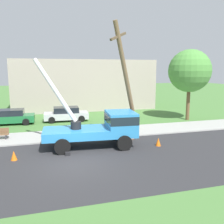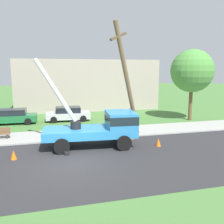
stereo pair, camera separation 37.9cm
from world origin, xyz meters
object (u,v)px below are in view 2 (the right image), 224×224
Objects in this scene: traffic_cone_curbside at (132,135)px; parked_sedan_green at (13,116)px; parked_sedan_silver at (68,114)px; utility_truck at (102,126)px; traffic_cone_behind at (14,155)px; leaning_utility_pole at (127,81)px; roadside_tree_far at (192,71)px; traffic_cone_ahead at (158,142)px.

traffic_cone_curbside is 12.35m from parked_sedan_green.
traffic_cone_curbside is 9.07m from parked_sedan_silver.
utility_truck is at bearing -80.44° from parked_sedan_silver.
traffic_cone_behind and traffic_cone_curbside have the same top height.
roadside_tree_far is (8.46, 4.91, 0.65)m from leaning_utility_pole.
parked_sedan_silver is at bearing 115.94° from leaning_utility_pole.
utility_truck reaches higher than traffic_cone_ahead.
traffic_cone_curbside is 0.13× the size of parked_sedan_green.
traffic_cone_behind is (-9.33, -0.21, 0.00)m from traffic_cone_ahead.
leaning_utility_pole reaches higher than roadside_tree_far.
traffic_cone_ahead is at bearing -15.48° from utility_truck.
traffic_cone_behind is 0.08× the size of roadside_tree_far.
traffic_cone_ahead is 11.22m from roadside_tree_far.
utility_truck is at bearing 12.52° from traffic_cone_behind.
traffic_cone_curbside is (0.34, -0.28, -4.11)m from leaning_utility_pole.
utility_truck is 0.93× the size of roadside_tree_far.
utility_truck is 1.52× the size of parked_sedan_green.
traffic_cone_curbside is at bearing -40.21° from parked_sedan_green.
leaning_utility_pole is at bearing -149.86° from roadside_tree_far.
traffic_cone_curbside is 0.13× the size of parked_sedan_silver.
traffic_cone_behind is 0.13× the size of parked_sedan_silver.
parked_sedan_green is 5.30m from parked_sedan_silver.
leaning_utility_pole is at bearing 121.06° from traffic_cone_ahead.
parked_sedan_silver is (-5.27, 10.25, 0.43)m from traffic_cone_ahead.
traffic_cone_curbside is at bearing -62.93° from parked_sedan_silver.
utility_truck is 0.79× the size of leaning_utility_pole.
parked_sedan_green is (-10.57, 10.15, 0.43)m from traffic_cone_ahead.
parked_sedan_silver reaches higher than traffic_cone_curbside.
leaning_utility_pole is 9.81m from roadside_tree_far.
traffic_cone_ahead and traffic_cone_curbside have the same top height.
roadside_tree_far is (16.30, 7.60, 4.76)m from traffic_cone_behind.
roadside_tree_far reaches higher than utility_truck.
leaning_utility_pole is at bearing 18.89° from traffic_cone_behind.
parked_sedan_green is 0.62× the size of roadside_tree_far.
parked_sedan_green is at bearing 96.85° from traffic_cone_behind.
leaning_utility_pole reaches higher than parked_sedan_green.
parked_sedan_green is at bearing 171.04° from roadside_tree_far.
parked_sedan_silver is (-4.12, 8.07, 0.43)m from traffic_cone_curbside.
traffic_cone_behind is at bearing -111.17° from parked_sedan_silver.
traffic_cone_ahead is 11.54m from parked_sedan_silver.
utility_truck is at bearing -155.80° from traffic_cone_curbside.
leaning_utility_pole is 1.93× the size of parked_sedan_green.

